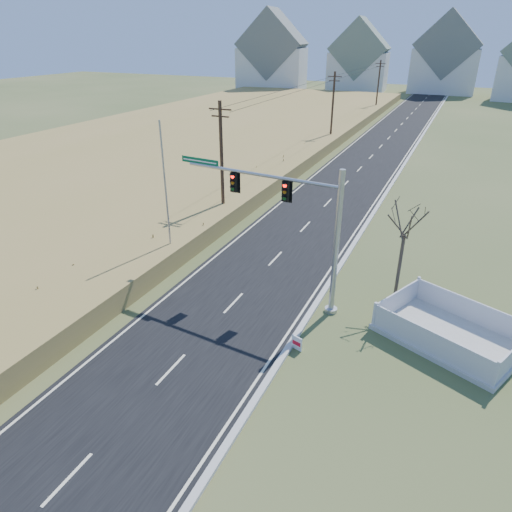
{
  "coord_description": "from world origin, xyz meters",
  "views": [
    {
      "loc": [
        9.92,
        -14.76,
        13.29
      ],
      "look_at": [
        1.53,
        3.61,
        3.4
      ],
      "focal_mm": 32.0,
      "sensor_mm": 36.0,
      "label": 1
    }
  ],
  "objects_px": {
    "traffic_signal_mast": "(302,223)",
    "open_sign": "(297,343)",
    "flagpole": "(167,210)",
    "fence_enclosure": "(449,335)",
    "bare_tree": "(407,219)"
  },
  "relations": [
    {
      "from": "traffic_signal_mast",
      "to": "fence_enclosure",
      "type": "distance_m",
      "value": 8.89
    },
    {
      "from": "traffic_signal_mast",
      "to": "flagpole",
      "type": "height_order",
      "value": "flagpole"
    },
    {
      "from": "bare_tree",
      "to": "traffic_signal_mast",
      "type": "bearing_deg",
      "value": -154.96
    },
    {
      "from": "flagpole",
      "to": "bare_tree",
      "type": "height_order",
      "value": "flagpole"
    },
    {
      "from": "fence_enclosure",
      "to": "open_sign",
      "type": "xyz_separation_m",
      "value": [
        -6.38,
        -3.78,
        0.1
      ]
    },
    {
      "from": "traffic_signal_mast",
      "to": "open_sign",
      "type": "bearing_deg",
      "value": -65.67
    },
    {
      "from": "open_sign",
      "to": "flagpole",
      "type": "relative_size",
      "value": 0.08
    },
    {
      "from": "fence_enclosure",
      "to": "bare_tree",
      "type": "height_order",
      "value": "bare_tree"
    },
    {
      "from": "traffic_signal_mast",
      "to": "fence_enclosure",
      "type": "bearing_deg",
      "value": 4.07
    },
    {
      "from": "flagpole",
      "to": "fence_enclosure",
      "type": "bearing_deg",
      "value": -5.03
    },
    {
      "from": "fence_enclosure",
      "to": "bare_tree",
      "type": "relative_size",
      "value": 1.22
    },
    {
      "from": "open_sign",
      "to": "traffic_signal_mast",
      "type": "bearing_deg",
      "value": 125.86
    },
    {
      "from": "traffic_signal_mast",
      "to": "bare_tree",
      "type": "xyz_separation_m",
      "value": [
        4.78,
        2.23,
        0.19
      ]
    },
    {
      "from": "open_sign",
      "to": "flagpole",
      "type": "distance_m",
      "value": 12.12
    },
    {
      "from": "open_sign",
      "to": "fence_enclosure",
      "type": "bearing_deg",
      "value": 47.9
    }
  ]
}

